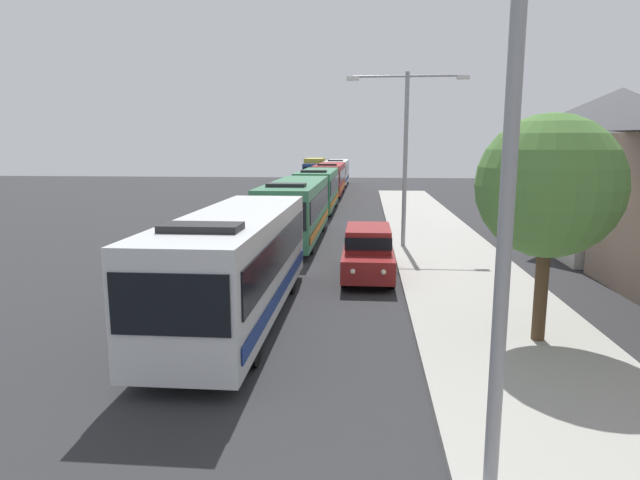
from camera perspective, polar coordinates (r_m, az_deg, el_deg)
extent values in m
cube|color=silver|center=(15.29, -8.81, -2.20)|extent=(2.50, 10.42, 2.70)
cube|color=black|center=(14.97, -4.12, -1.00)|extent=(0.04, 9.59, 1.00)
cube|color=black|center=(15.57, -13.39, -0.82)|extent=(0.04, 9.59, 1.00)
cube|color=black|center=(10.37, -15.70, -6.66)|extent=(2.30, 0.04, 1.20)
cube|color=navy|center=(15.23, -4.03, -5.25)|extent=(0.03, 9.90, 0.36)
cube|color=black|center=(12.07, -12.48, 1.31)|extent=(1.75, 0.90, 0.16)
cylinder|color=black|center=(12.37, -7.20, -10.94)|extent=(0.28, 1.00, 1.00)
cylinder|color=black|center=(12.99, -16.88, -10.26)|extent=(0.28, 1.00, 1.00)
cylinder|color=black|center=(18.10, -3.17, -4.08)|extent=(0.28, 1.00, 1.00)
cylinder|color=black|center=(18.53, -9.94, -3.88)|extent=(0.28, 1.00, 1.00)
cube|color=#33724C|center=(27.80, -2.56, 3.40)|extent=(2.50, 11.12, 2.70)
cube|color=black|center=(27.62, 0.06, 4.10)|extent=(0.04, 10.23, 1.00)
cube|color=black|center=(27.95, -5.15, 4.13)|extent=(0.04, 10.23, 1.00)
cube|color=black|center=(22.28, -4.42, 2.51)|extent=(2.30, 0.04, 1.20)
cube|color=orange|center=(27.76, 0.08, 1.74)|extent=(0.03, 10.57, 0.36)
cube|color=black|center=(24.37, -3.60, 5.84)|extent=(1.75, 0.90, 0.16)
cylinder|color=black|center=(24.46, -1.02, -0.35)|extent=(0.28, 1.00, 1.00)
cylinder|color=black|center=(24.78, -6.09, -0.27)|extent=(0.28, 1.00, 1.00)
cylinder|color=black|center=(30.85, 0.22, 1.83)|extent=(0.28, 1.00, 1.00)
cylinder|color=black|center=(31.11, -3.82, 1.87)|extent=(0.28, 1.00, 1.00)
cube|color=#33724C|center=(40.32, -0.22, 5.48)|extent=(2.50, 10.48, 2.70)
cube|color=black|center=(40.20, 1.59, 5.97)|extent=(0.04, 9.64, 1.00)
cube|color=black|center=(40.43, -2.02, 5.99)|extent=(0.04, 9.64, 1.00)
cube|color=black|center=(35.08, -0.99, 5.29)|extent=(2.30, 0.04, 1.20)
cube|color=orange|center=(40.30, 1.60, 4.34)|extent=(0.03, 9.95, 0.36)
cube|color=black|center=(37.11, -0.66, 7.30)|extent=(1.75, 0.90, 0.16)
cylinder|color=black|center=(37.13, 1.03, 3.23)|extent=(0.28, 1.00, 1.00)
cylinder|color=black|center=(37.35, -2.35, 3.26)|extent=(0.28, 1.00, 1.00)
cylinder|color=black|center=(43.22, 1.58, 4.19)|extent=(0.28, 1.00, 1.00)
cylinder|color=black|center=(43.40, -1.33, 4.22)|extent=(0.28, 1.00, 1.00)
cube|color=maroon|center=(53.31, 1.05, 6.60)|extent=(2.50, 12.16, 2.70)
cube|color=black|center=(53.22, 2.42, 6.96)|extent=(0.04, 11.18, 1.00)
cube|color=black|center=(53.39, -0.32, 6.98)|extent=(0.04, 11.18, 1.00)
cube|color=black|center=(47.22, 0.54, 6.52)|extent=(2.30, 0.04, 1.20)
cube|color=orange|center=(53.29, 2.42, 5.73)|extent=(0.03, 11.55, 0.36)
cube|color=black|center=(49.61, 0.76, 7.99)|extent=(1.75, 0.90, 0.16)
cylinder|color=black|center=(49.58, 2.02, 4.94)|extent=(0.28, 1.00, 1.00)
cylinder|color=black|center=(49.74, -0.52, 4.96)|extent=(0.28, 1.00, 1.00)
cylinder|color=black|center=(56.66, 2.39, 5.58)|extent=(0.28, 1.00, 1.00)
cylinder|color=black|center=(56.80, 0.16, 5.60)|extent=(0.28, 1.00, 1.00)
cube|color=silver|center=(66.37, 1.82, 7.28)|extent=(2.50, 11.55, 2.70)
cube|color=black|center=(66.30, 2.93, 7.57)|extent=(0.04, 10.63, 1.00)
cube|color=black|center=(66.44, 0.72, 7.59)|extent=(0.04, 10.63, 1.00)
cube|color=black|center=(60.58, 1.52, 7.30)|extent=(2.30, 0.04, 1.20)
cube|color=navy|center=(66.36, 2.93, 6.58)|extent=(0.03, 10.97, 0.36)
cube|color=black|center=(62.86, 1.65, 8.43)|extent=(1.75, 0.90, 0.16)
cylinder|color=black|center=(62.82, 2.64, 6.02)|extent=(0.28, 1.00, 1.00)
cylinder|color=black|center=(62.95, 0.63, 6.03)|extent=(0.28, 1.00, 1.00)
cylinder|color=black|center=(69.56, 2.87, 6.41)|extent=(0.28, 1.00, 1.00)
cylinder|color=black|center=(69.67, 1.05, 6.42)|extent=(0.28, 1.00, 1.00)
cube|color=maroon|center=(20.21, 5.10, -2.02)|extent=(1.84, 4.91, 0.80)
cube|color=maroon|center=(20.20, 5.14, 0.28)|extent=(1.62, 2.85, 0.80)
cube|color=black|center=(20.20, 5.14, 0.28)|extent=(1.66, 2.94, 0.44)
sphere|color=#F9EFCC|center=(17.78, 3.49, -3.35)|extent=(0.18, 0.18, 0.18)
sphere|color=#F9EFCC|center=(17.78, 6.76, -3.40)|extent=(0.18, 0.18, 0.18)
cylinder|color=black|center=(18.82, 2.59, -3.99)|extent=(0.22, 0.70, 0.70)
cylinder|color=black|center=(18.83, 7.60, -4.07)|extent=(0.22, 0.70, 0.70)
cylinder|color=black|center=(21.78, 2.92, -2.06)|extent=(0.22, 0.70, 0.70)
cylinder|color=black|center=(21.79, 7.24, -2.12)|extent=(0.22, 0.70, 0.70)
cube|color=navy|center=(68.76, -0.85, 7.17)|extent=(2.30, 1.80, 2.20)
cube|color=gold|center=(72.49, -0.55, 7.59)|extent=(2.35, 5.75, 2.70)
cube|color=black|center=(67.83, -0.93, 7.38)|extent=(2.07, 0.04, 0.90)
cylinder|color=black|center=(68.93, -1.71, 6.34)|extent=(0.26, 0.90, 0.90)
cylinder|color=black|center=(68.72, 0.01, 6.33)|extent=(0.26, 0.90, 0.90)
cylinder|color=black|center=(73.84, -1.26, 6.59)|extent=(0.26, 0.90, 0.90)
cylinder|color=black|center=(73.64, 0.34, 6.58)|extent=(0.26, 0.90, 0.90)
cylinder|color=gray|center=(7.30, 19.24, 4.10)|extent=(0.20, 0.20, 8.16)
cylinder|color=gray|center=(25.72, 9.03, 8.29)|extent=(0.20, 0.20, 8.05)
cylinder|color=gray|center=(25.84, 6.39, 16.86)|extent=(2.50, 0.10, 0.10)
cube|color=silver|center=(25.84, 3.49, 16.72)|extent=(0.56, 0.28, 0.16)
cylinder|color=gray|center=(26.01, 12.13, 16.66)|extent=(2.50, 0.10, 0.10)
cube|color=silver|center=(26.18, 14.95, 16.33)|extent=(0.56, 0.28, 0.16)
cylinder|color=#4C3823|center=(14.28, 22.38, -5.09)|extent=(0.32, 0.32, 2.44)
sphere|color=#4C7A38|center=(13.87, 23.10, 5.30)|extent=(3.42, 3.42, 3.42)
cube|color=beige|center=(29.07, 28.66, 4.42)|extent=(6.71, 9.56, 5.36)
pyramid|color=#2D2D33|center=(29.02, 29.29, 11.81)|extent=(7.05, 10.04, 2.15)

